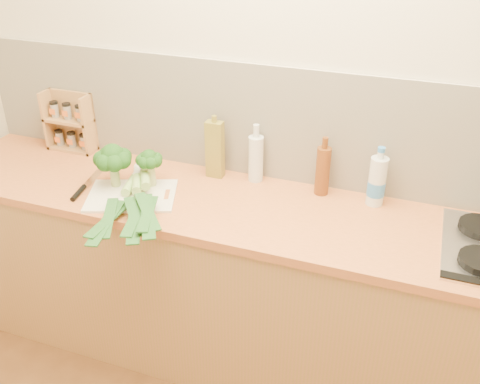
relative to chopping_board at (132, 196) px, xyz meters
The scene contains 14 objects.
room_shell 0.76m from the chopping_board, 34.13° to the left, with size 3.50×3.50×3.50m.
counter 0.75m from the chopping_board, 10.37° to the left, with size 3.20×0.62×0.90m.
chopping_board is the anchor object (origin of this frame).
broccoli_left 0.19m from the chopping_board, 155.26° to the left, with size 0.17×0.17×0.21m.
broccoli_right 0.17m from the chopping_board, 70.45° to the left, with size 0.12×0.12×0.18m.
leek_front 0.05m from the chopping_board, 107.76° to the right, with size 0.20×0.66×0.04m.
leek_mid 0.08m from the chopping_board, 38.89° to the right, with size 0.34×0.60×0.04m.
leek_back 0.10m from the chopping_board, ahead, with size 0.38×0.61×0.04m.
chefs_knife 0.24m from the chopping_board, behind, with size 0.08×0.31×0.02m.
spice_rack 0.66m from the chopping_board, 147.32° to the left, with size 0.26×0.10×0.31m.
oil_tin 0.44m from the chopping_board, 48.96° to the left, with size 0.08×0.05×0.31m.
glass_bottle 0.59m from the chopping_board, 36.20° to the left, with size 0.07×0.07×0.28m.
amber_bottle 0.86m from the chopping_board, 22.29° to the left, with size 0.06×0.06×0.27m.
water_bottle 1.08m from the chopping_board, 16.90° to the left, with size 0.08×0.08×0.25m.
Camera 1 is at (0.58, -0.69, 2.10)m, focal length 40.00 mm.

